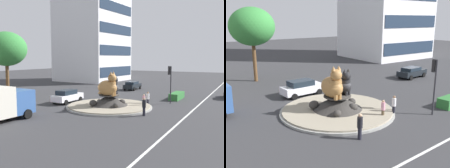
% 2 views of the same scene
% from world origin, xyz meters
% --- Properties ---
extents(ground_plane, '(160.00, 160.00, 0.00)m').
position_xyz_m(ground_plane, '(0.00, 0.00, 0.00)').
color(ground_plane, '#333335').
extents(lane_centreline, '(112.00, 0.20, 0.01)m').
position_xyz_m(lane_centreline, '(0.00, -8.77, 0.00)').
color(lane_centreline, silver).
rests_on(lane_centreline, ground).
extents(roundabout_island, '(9.75, 9.75, 1.49)m').
position_xyz_m(roundabout_island, '(-0.00, 0.00, 0.49)').
color(roundabout_island, gray).
rests_on(roundabout_island, ground).
extents(cat_statue_tabby, '(1.85, 2.76, 2.70)m').
position_xyz_m(cat_statue_tabby, '(-0.68, -0.26, 2.48)').
color(cat_statue_tabby, '#9E703D').
rests_on(cat_statue_tabby, roundabout_island).
extents(cat_statue_black, '(1.39, 2.24, 2.22)m').
position_xyz_m(cat_statue_black, '(0.70, 0.09, 2.30)').
color(cat_statue_black, black).
rests_on(cat_statue_black, roundabout_island).
extents(traffic_light_mast, '(0.34, 0.46, 4.64)m').
position_xyz_m(traffic_light_mast, '(5.79, -5.35, 3.25)').
color(traffic_light_mast, '#2D2D33').
rests_on(traffic_light_mast, ground).
extents(office_tower, '(15.45, 14.93, 29.36)m').
position_xyz_m(office_tower, '(29.00, 20.74, 14.68)').
color(office_tower, silver).
rests_on(office_tower, ground).
extents(clipped_hedge_strip, '(4.03, 1.20, 0.90)m').
position_xyz_m(clipped_hedge_strip, '(9.65, -5.27, 0.45)').
color(clipped_hedge_strip, '#2D7033').
rests_on(clipped_hedge_strip, ground).
extents(broadleaf_tree_behind_island, '(5.52, 5.52, 9.23)m').
position_xyz_m(broadleaf_tree_behind_island, '(-1.06, 15.53, 6.85)').
color(broadleaf_tree_behind_island, brown).
rests_on(broadleaf_tree_behind_island, ground).
extents(pedestrian_white_shirt, '(0.34, 0.34, 1.65)m').
position_xyz_m(pedestrian_white_shirt, '(3.22, -3.47, 0.87)').
color(pedestrian_white_shirt, black).
rests_on(pedestrian_white_shirt, ground).
extents(pedestrian_pink_shirt, '(0.33, 0.33, 1.54)m').
position_xyz_m(pedestrian_pink_shirt, '(1.91, -3.47, 0.81)').
color(pedestrian_pink_shirt, brown).
rests_on(pedestrian_pink_shirt, ground).
extents(pedestrian_black_shirt, '(0.37, 0.37, 1.80)m').
position_xyz_m(pedestrian_black_shirt, '(-2.12, -5.07, 0.96)').
color(pedestrian_black_shirt, black).
rests_on(pedestrian_black_shirt, ground).
extents(sedan_on_far_lane, '(4.47, 2.01, 1.64)m').
position_xyz_m(sedan_on_far_lane, '(0.24, 6.19, 0.85)').
color(sedan_on_far_lane, silver).
rests_on(sedan_on_far_lane, ground).
extents(parked_car_right, '(4.58, 2.12, 1.46)m').
position_xyz_m(parked_car_right, '(16.35, 4.35, 0.78)').
color(parked_car_right, black).
rests_on(parked_car_right, ground).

